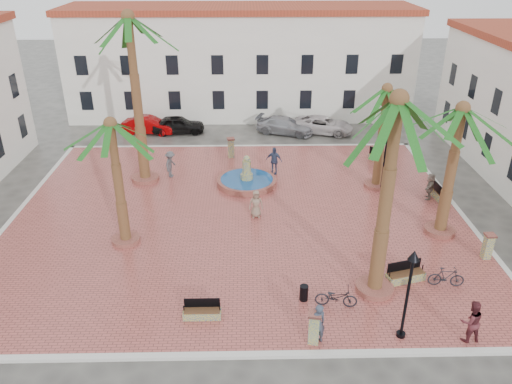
# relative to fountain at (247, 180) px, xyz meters

# --- Properties ---
(ground) EXTENTS (120.00, 120.00, 0.00)m
(ground) POSITION_rel_fountain_xyz_m (-0.48, -4.08, -0.42)
(ground) COLOR #56544F
(ground) RESTS_ON ground
(plaza) EXTENTS (26.00, 22.00, 0.15)m
(plaza) POSITION_rel_fountain_xyz_m (-0.48, -4.08, -0.35)
(plaza) COLOR #B5524B
(plaza) RESTS_ON ground
(kerb_n) EXTENTS (26.30, 0.30, 0.16)m
(kerb_n) POSITION_rel_fountain_xyz_m (-0.48, 6.92, -0.34)
(kerb_n) COLOR silver
(kerb_n) RESTS_ON ground
(kerb_s) EXTENTS (26.30, 0.30, 0.16)m
(kerb_s) POSITION_rel_fountain_xyz_m (-0.48, -15.08, -0.34)
(kerb_s) COLOR silver
(kerb_s) RESTS_ON ground
(kerb_e) EXTENTS (0.30, 22.30, 0.16)m
(kerb_e) POSITION_rel_fountain_xyz_m (12.52, -4.08, -0.34)
(kerb_e) COLOR silver
(kerb_e) RESTS_ON ground
(kerb_w) EXTENTS (0.30, 22.30, 0.16)m
(kerb_w) POSITION_rel_fountain_xyz_m (-13.48, -4.08, -0.34)
(kerb_w) COLOR silver
(kerb_w) RESTS_ON ground
(building_north) EXTENTS (30.40, 7.40, 9.50)m
(building_north) POSITION_rel_fountain_xyz_m (-0.48, 15.91, 4.34)
(building_north) COLOR white
(building_north) RESTS_ON ground
(fountain) EXTENTS (3.88, 3.88, 2.01)m
(fountain) POSITION_rel_fountain_xyz_m (0.00, 0.00, 0.00)
(fountain) COLOR #A55549
(fountain) RESTS_ON plaza
(palm_nw) EXTENTS (5.81, 5.81, 10.78)m
(palm_nw) POSITION_rel_fountain_xyz_m (-6.74, 0.77, 9.06)
(palm_nw) COLOR #A55549
(palm_nw) RESTS_ON plaza
(palm_sw) EXTENTS (4.79, 4.79, 6.86)m
(palm_sw) POSITION_rel_fountain_xyz_m (-6.41, -6.87, 5.48)
(palm_sw) COLOR #A55549
(palm_sw) RESTS_ON plaza
(palm_s) EXTENTS (5.58, 5.58, 9.29)m
(palm_s) POSITION_rel_fountain_xyz_m (5.75, -11.26, 7.67)
(palm_s) COLOR #A55549
(palm_s) RESTS_ON plaza
(palm_e) EXTENTS (5.34, 5.34, 7.34)m
(palm_e) POSITION_rel_fountain_xyz_m (10.49, -6.27, 5.85)
(palm_e) COLOR #A55549
(palm_e) RESTS_ON plaza
(palm_ne) EXTENTS (4.91, 4.91, 6.77)m
(palm_ne) POSITION_rel_fountain_xyz_m (8.36, -0.50, 5.37)
(palm_ne) COLOR #A55549
(palm_ne) RESTS_ON plaza
(bench_s) EXTENTS (1.59, 0.49, 0.84)m
(bench_s) POSITION_rel_fountain_xyz_m (-1.93, -12.94, -0.04)
(bench_s) COLOR #919463
(bench_s) RESTS_ON plaza
(bench_se) EXTENTS (1.91, 1.02, 0.96)m
(bench_se) POSITION_rel_fountain_xyz_m (7.34, -10.57, -0.00)
(bench_se) COLOR #919463
(bench_se) RESTS_ON plaza
(bench_e) EXTENTS (0.75, 2.02, 1.04)m
(bench_e) POSITION_rel_fountain_xyz_m (11.85, -2.32, 0.02)
(bench_e) COLOR #919463
(bench_e) RESTS_ON plaza
(bench_ne) EXTENTS (1.57, 1.93, 1.02)m
(bench_ne) POSITION_rel_fountain_xyz_m (9.62, 3.36, 0.02)
(bench_ne) COLOR #919463
(bench_ne) RESTS_ON plaza
(lamppost_s) EXTENTS (0.44, 0.44, 4.07)m
(lamppost_s) POSITION_rel_fountain_xyz_m (6.12, -14.23, 2.49)
(lamppost_s) COLOR black
(lamppost_s) RESTS_ON plaza
(lamppost_e) EXTENTS (0.40, 0.40, 3.65)m
(lamppost_e) POSITION_rel_fountain_xyz_m (8.56, -1.07, 2.20)
(lamppost_e) COLOR black
(lamppost_e) RESTS_ON plaza
(bollard_se) EXTENTS (0.61, 0.61, 1.44)m
(bollard_se) POSITION_rel_fountain_xyz_m (2.57, -14.48, 0.48)
(bollard_se) COLOR #919463
(bollard_se) RESTS_ON plaza
(bollard_n) EXTENTS (0.62, 0.62, 1.47)m
(bollard_n) POSITION_rel_fountain_xyz_m (-1.13, 4.63, 0.49)
(bollard_n) COLOR #919463
(bollard_n) RESTS_ON plaza
(bollard_e) EXTENTS (0.51, 0.51, 1.37)m
(bollard_e) POSITION_rel_fountain_xyz_m (11.92, -8.79, 0.44)
(bollard_e) COLOR #919463
(bollard_e) RESTS_ON plaza
(litter_bin) EXTENTS (0.38, 0.38, 0.74)m
(litter_bin) POSITION_rel_fountain_xyz_m (2.46, -11.87, 0.10)
(litter_bin) COLOR black
(litter_bin) RESTS_ON plaza
(cyclist_a) EXTENTS (0.78, 0.66, 1.83)m
(cyclist_a) POSITION_rel_fountain_xyz_m (2.69, -14.48, 0.64)
(cyclist_a) COLOR #384153
(cyclist_a) RESTS_ON plaza
(bicycle_a) EXTENTS (1.89, 0.87, 0.96)m
(bicycle_a) POSITION_rel_fountain_xyz_m (3.81, -12.32, 0.21)
(bicycle_a) COLOR black
(bicycle_a) RESTS_ON plaza
(cyclist_b) EXTENTS (0.98, 0.80, 1.86)m
(cyclist_b) POSITION_rel_fountain_xyz_m (8.70, -14.48, 0.66)
(cyclist_b) COLOR #582026
(cyclist_b) RESTS_ON plaza
(bicycle_b) EXTENTS (1.68, 0.65, 0.98)m
(bicycle_b) POSITION_rel_fountain_xyz_m (9.07, -11.01, 0.22)
(bicycle_b) COLOR black
(bicycle_b) RESTS_ON plaza
(pedestrian_fountain_a) EXTENTS (0.83, 0.56, 1.64)m
(pedestrian_fountain_a) POSITION_rel_fountain_xyz_m (0.51, -4.35, 0.55)
(pedestrian_fountain_a) COLOR #8C735F
(pedestrian_fountain_a) RESTS_ON plaza
(pedestrian_fountain_b) EXTENTS (1.21, 0.82, 1.91)m
(pedestrian_fountain_b) POSITION_rel_fountain_xyz_m (1.85, 1.64, 0.68)
(pedestrian_fountain_b) COLOR #394464
(pedestrian_fountain_b) RESTS_ON plaza
(pedestrian_north) EXTENTS (0.98, 1.31, 1.81)m
(pedestrian_north) POSITION_rel_fountain_xyz_m (-5.08, 1.26, 0.63)
(pedestrian_north) COLOR #4B4B50
(pedestrian_north) RESTS_ON plaza
(pedestrian_east) EXTENTS (1.07, 1.62, 1.67)m
(pedestrian_east) POSITION_rel_fountain_xyz_m (11.19, -2.28, 0.56)
(pedestrian_east) COLOR gray
(pedestrian_east) RESTS_ON plaza
(car_black) EXTENTS (4.42, 2.03, 1.47)m
(car_black) POSITION_rel_fountain_xyz_m (-5.66, 10.31, 0.31)
(car_black) COLOR black
(car_black) RESTS_ON ground
(car_red) EXTENTS (4.47, 2.14, 1.41)m
(car_red) POSITION_rel_fountain_xyz_m (-8.11, 10.33, 0.28)
(car_red) COLOR #930204
(car_red) RESTS_ON ground
(car_silver) EXTENTS (5.14, 3.46, 1.38)m
(car_silver) POSITION_rel_fountain_xyz_m (3.22, 10.02, 0.27)
(car_silver) COLOR #A1A2A9
(car_silver) RESTS_ON ground
(car_white) EXTENTS (5.41, 3.55, 1.38)m
(car_white) POSITION_rel_fountain_xyz_m (6.42, 10.13, 0.27)
(car_white) COLOR silver
(car_white) RESTS_ON ground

